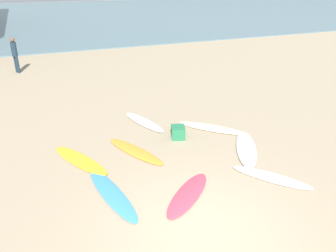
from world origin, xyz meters
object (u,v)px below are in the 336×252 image
object	(u,v)px
surfboard_3	(135,151)
beachgoer_near	(15,53)
beach_cooler	(178,132)
surfboard_1	(246,148)
surfboard_7	(144,122)
surfboard_0	(211,128)
surfboard_6	(271,177)
surfboard_5	(112,194)
surfboard_2	(188,194)
surfboard_4	(80,160)

from	to	relation	value
surfboard_3	beachgoer_near	distance (m)	11.29
beach_cooler	surfboard_1	bearing A→B (deg)	-42.97
surfboard_3	surfboard_7	size ratio (longest dim) A/B	1.05
surfboard_1	surfboard_0	bearing A→B (deg)	128.35
surfboard_6	beach_cooler	size ratio (longest dim) A/B	4.37
surfboard_6	surfboard_7	bearing A→B (deg)	75.68
surfboard_5	surfboard_7	world-z (taller)	surfboard_7
surfboard_3	surfboard_7	xyz separation A→B (m)	(0.90, 1.95, 0.01)
surfboard_2	surfboard_4	distance (m)	3.42
surfboard_4	beach_cooler	size ratio (longest dim) A/B	4.88
surfboard_0	surfboard_3	bearing A→B (deg)	147.76
surfboard_3	beachgoer_near	xyz separation A→B (m)	(-3.36, 10.73, 1.02)
surfboard_7	surfboard_3	bearing A→B (deg)	-132.65
surfboard_6	beachgoer_near	distance (m)	14.86
surfboard_4	beachgoer_near	distance (m)	10.87
surfboard_0	surfboard_5	distance (m)	4.77
surfboard_7	beach_cooler	size ratio (longest dim) A/B	4.57
surfboard_6	surfboard_7	distance (m)	5.06
surfboard_6	surfboard_7	size ratio (longest dim) A/B	0.96
surfboard_0	beachgoer_near	world-z (taller)	beachgoer_near
surfboard_2	surfboard_4	world-z (taller)	surfboard_4
surfboard_6	surfboard_5	bearing A→B (deg)	130.63
beachgoer_near	surfboard_0	bearing A→B (deg)	3.29
beach_cooler	surfboard_2	bearing A→B (deg)	-108.56
surfboard_1	surfboard_3	bearing A→B (deg)	-169.80
surfboard_1	surfboard_7	xyz separation A→B (m)	(-2.31, 3.04, 0.00)
surfboard_5	surfboard_2	bearing A→B (deg)	-33.24
surfboard_2	surfboard_7	xyz separation A→B (m)	(0.32, 4.51, 0.01)
surfboard_2	surfboard_7	size ratio (longest dim) A/B	0.92
surfboard_2	surfboard_5	size ratio (longest dim) A/B	0.80
surfboard_0	surfboard_2	size ratio (longest dim) A/B	1.18
beachgoer_near	beach_cooler	world-z (taller)	beachgoer_near
surfboard_3	surfboard_4	bearing A→B (deg)	-26.83
surfboard_1	surfboard_5	size ratio (longest dim) A/B	0.95
surfboard_0	surfboard_4	world-z (taller)	surfboard_4
surfboard_3	surfboard_6	world-z (taller)	surfboard_6
surfboard_0	surfboard_5	world-z (taller)	surfboard_0
surfboard_3	beach_cooler	bearing A→B (deg)	170.12
surfboard_0	surfboard_1	bearing A→B (deg)	-125.08
surfboard_3	surfboard_0	bearing A→B (deg)	167.23
surfboard_2	surfboard_0	bearing A→B (deg)	101.53
surfboard_4	surfboard_7	bearing A→B (deg)	9.98
surfboard_5	surfboard_7	size ratio (longest dim) A/B	1.14
surfboard_4	surfboard_6	bearing A→B (deg)	-57.76
surfboard_5	beach_cooler	distance (m)	3.56
surfboard_3	beachgoer_near	world-z (taller)	beachgoer_near
surfboard_0	beach_cooler	world-z (taller)	beach_cooler
surfboard_4	surfboard_5	size ratio (longest dim) A/B	0.94
beachgoer_near	surfboard_1	bearing A→B (deg)	0.45
surfboard_0	surfboard_3	size ratio (longest dim) A/B	1.03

